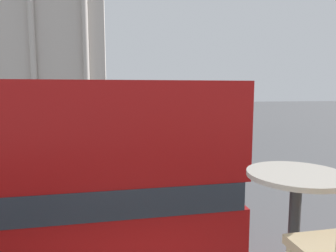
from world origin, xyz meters
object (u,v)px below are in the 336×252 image
Objects in this scene: cafe_dining_table at (295,203)px; pedestrian_black at (8,132)px; plaza_building_left at (18,40)px; traffic_light_far at (119,108)px; traffic_light_mid at (208,118)px; traffic_light_near at (99,127)px; car_silver at (28,128)px; car_navy at (152,140)px; pedestrian_olive at (114,144)px.

pedestrian_black is (-8.70, 22.88, -2.52)m from cafe_dining_table.
plaza_building_left reaches higher than pedestrian_black.
traffic_light_far is at bearing 90.40° from cafe_dining_table.
traffic_light_near is at bearing -135.85° from traffic_light_mid.
traffic_light_far is at bearing -96.36° from car_silver.
cafe_dining_table is 29.85m from car_silver.
car_navy is at bearing -73.79° from traffic_light_far.
cafe_dining_table is 56.73m from plaza_building_left.
traffic_light_near is at bearing -71.14° from plaza_building_left.
traffic_light_near reaches higher than car_silver.
plaza_building_left is at bearing 66.83° from pedestrian_black.
car_silver is at bearing 166.73° from traffic_light_far.
pedestrian_black reaches higher than pedestrian_olive.
traffic_light_far is (-0.18, 26.43, -0.92)m from cafe_dining_table.
car_navy is at bearing -54.67° from pedestrian_black.
cafe_dining_table is at bearing -107.32° from traffic_light_mid.
car_silver is (-10.52, 9.07, 0.00)m from car_navy.
plaza_building_left reaches higher than cafe_dining_table.
cafe_dining_table is 0.22× the size of traffic_light_mid.
traffic_light_far is 9.36m from pedestrian_black.
plaza_building_left is 41.99m from traffic_light_mid.
car_navy is 11.15m from pedestrian_black.
cafe_dining_table is 0.03× the size of plaza_building_left.
cafe_dining_table is 0.17× the size of car_silver.
car_navy is (1.87, 19.35, -2.88)m from cafe_dining_table.
traffic_light_far is (1.41, 14.42, 0.00)m from traffic_light_near.
traffic_light_mid is at bearing -57.44° from plaza_building_left.
traffic_light_mid is 4.44m from car_navy.
car_silver is at bearing 152.86° from car_navy.
pedestrian_olive is at bearing -140.33° from car_silver.
traffic_light_far is 0.97× the size of car_navy.
car_navy is 4.10m from pedestrian_olive.
pedestrian_black is (-0.05, -5.54, 0.36)m from car_silver.
plaza_building_left is (-15.83, 53.72, 9.01)m from cafe_dining_table.
car_navy is 1.00× the size of car_silver.
traffic_light_mid is at bearing 44.15° from traffic_light_near.
traffic_light_far is 8.91m from car_silver.
traffic_light_far is at bearing -13.58° from pedestrian_black.
pedestrian_black is (-8.51, -3.55, -1.60)m from traffic_light_far.
traffic_light_mid is 17.30m from car_silver.
traffic_light_mid is at bearing -114.52° from car_silver.
plaza_building_left is 7.16× the size of traffic_light_near.
pedestrian_black is (7.14, -30.84, -11.53)m from plaza_building_left.
traffic_light_far is (-6.24, 6.99, 0.47)m from traffic_light_mid.
traffic_light_mid reaches higher than pedestrian_black.
pedestrian_olive is at bearing -76.14° from pedestrian_black.
cafe_dining_table is 0.41× the size of pedestrian_olive.
car_navy is (2.06, -7.08, -1.95)m from traffic_light_far.
traffic_light_near is (-1.59, 12.01, -0.93)m from cafe_dining_table.
pedestrian_olive is at bearing 80.28° from traffic_light_near.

